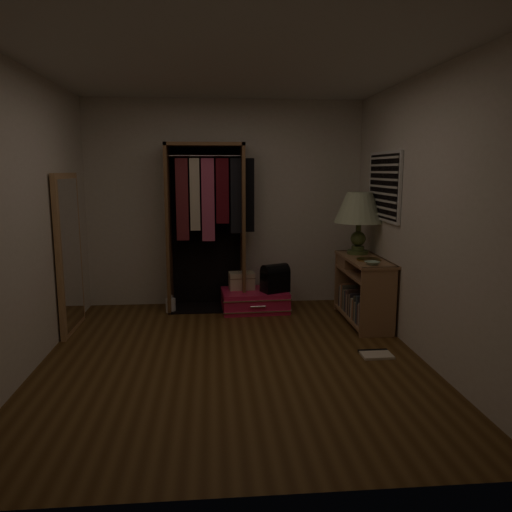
# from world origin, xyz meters

# --- Properties ---
(ground) EXTENTS (4.00, 4.00, 0.00)m
(ground) POSITION_xyz_m (0.00, 0.00, 0.00)
(ground) COLOR #503417
(ground) RESTS_ON ground
(room_walls) EXTENTS (3.52, 4.02, 2.60)m
(room_walls) POSITION_xyz_m (0.08, 0.04, 1.50)
(room_walls) COLOR beige
(room_walls) RESTS_ON ground
(console_bookshelf) EXTENTS (0.42, 1.12, 0.75)m
(console_bookshelf) POSITION_xyz_m (1.54, 1.04, 0.39)
(console_bookshelf) COLOR #9C6E4B
(console_bookshelf) RESTS_ON ground
(open_wardrobe) EXTENTS (1.07, 0.50, 2.05)m
(open_wardrobe) POSITION_xyz_m (-0.20, 1.77, 1.22)
(open_wardrobe) COLOR brown
(open_wardrobe) RESTS_ON ground
(floor_mirror) EXTENTS (0.06, 0.80, 1.70)m
(floor_mirror) POSITION_xyz_m (-1.70, 1.00, 0.85)
(floor_mirror) COLOR tan
(floor_mirror) RESTS_ON ground
(pink_suitcase) EXTENTS (0.86, 0.64, 0.25)m
(pink_suitcase) POSITION_xyz_m (0.34, 1.60, 0.13)
(pink_suitcase) COLOR #DF1B4F
(pink_suitcase) RESTS_ON ground
(train_case) EXTENTS (0.33, 0.24, 0.23)m
(train_case) POSITION_xyz_m (0.19, 1.69, 0.36)
(train_case) COLOR beige
(train_case) RESTS_ON pink_suitcase
(black_bag) EXTENTS (0.37, 0.32, 0.35)m
(black_bag) POSITION_xyz_m (0.59, 1.52, 0.43)
(black_bag) COLOR black
(black_bag) RESTS_ON pink_suitcase
(table_lamp) EXTENTS (0.72, 0.72, 0.72)m
(table_lamp) POSITION_xyz_m (1.54, 1.29, 1.28)
(table_lamp) COLOR #44572A
(table_lamp) RESTS_ON console_bookshelf
(brass_tray) EXTENTS (0.34, 0.34, 0.02)m
(brass_tray) POSITION_xyz_m (1.54, 0.86, 0.76)
(brass_tray) COLOR olive
(brass_tray) RESTS_ON console_bookshelf
(ceramic_bowl) EXTENTS (0.19, 0.19, 0.04)m
(ceramic_bowl) POSITION_xyz_m (1.49, 0.59, 0.77)
(ceramic_bowl) COLOR #A2C3AA
(ceramic_bowl) RESTS_ON console_bookshelf
(white_jug) EXTENTS (0.14, 0.14, 0.21)m
(white_jug) POSITION_xyz_m (-0.70, 1.60, 0.09)
(white_jug) COLOR white
(white_jug) RESTS_ON ground
(floor_book) EXTENTS (0.29, 0.23, 0.03)m
(floor_book) POSITION_xyz_m (1.35, -0.04, 0.01)
(floor_book) COLOR beige
(floor_book) RESTS_ON ground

